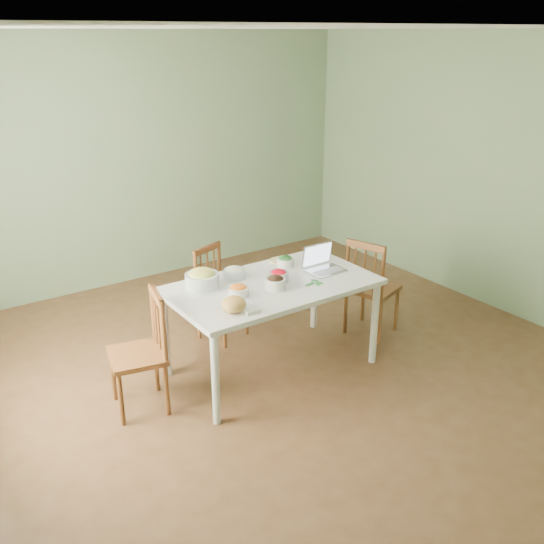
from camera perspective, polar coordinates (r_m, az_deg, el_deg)
floor at (r=5.31m, az=0.71°, el=-8.49°), size 5.00×5.00×0.00m
ceiling at (r=4.59m, az=0.88°, el=22.05°), size 5.00×5.00×0.00m
wall_back at (r=6.91m, az=-11.54°, el=10.28°), size 5.00×0.00×2.70m
wall_right at (r=6.51m, az=19.23°, el=8.82°), size 0.00×5.00×2.70m
dining_table at (r=5.04m, az=0.00°, el=-5.20°), size 1.67×0.94×0.78m
chair_far at (r=5.56m, az=-4.73°, el=-2.09°), size 0.48×0.47×0.87m
chair_left at (r=4.61m, az=-12.65°, el=-7.47°), size 0.47×0.49×0.94m
chair_right at (r=5.70m, az=9.48°, el=-1.29°), size 0.51×0.52×0.95m
bread_boule at (r=4.38m, az=-3.64°, el=-3.05°), size 0.18×0.18×0.12m
butter_stick at (r=4.36m, az=-1.78°, el=-3.81°), size 0.11×0.04×0.03m
bowl_squash at (r=4.81m, az=-6.63°, el=-0.59°), size 0.27×0.27×0.16m
bowl_carrot at (r=4.64m, az=-3.19°, el=-1.74°), size 0.20×0.20×0.09m
bowl_onion at (r=4.98m, az=-3.59°, el=-0.04°), size 0.23×0.23×0.10m
bowl_mushroom at (r=4.75m, az=0.32°, el=-1.00°), size 0.18×0.18×0.11m
bowl_redpep at (r=4.91m, az=0.64°, el=-0.31°), size 0.20×0.20×0.10m
bowl_broccoli at (r=5.22m, az=1.26°, el=1.06°), size 0.15×0.15×0.09m
flatbread at (r=5.33m, az=0.76°, el=1.07°), size 0.23×0.23×0.02m
basil_bunch at (r=4.88m, az=3.87°, el=-1.00°), size 0.18×0.18×0.02m
laptop at (r=5.10m, az=5.16°, el=1.19°), size 0.31×0.25×0.22m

